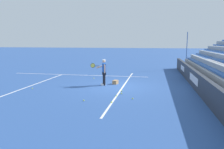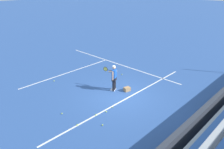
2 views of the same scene
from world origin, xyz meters
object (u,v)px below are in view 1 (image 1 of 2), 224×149
at_px(ball_box_cardboard, 115,82).
at_px(tennis_ball_by_box, 94,78).
at_px(tennis_ball_midcourt, 122,91).
at_px(tennis_player, 104,72).
at_px(tennis_ball_on_baseline, 121,93).
at_px(tennis_ball_near_player, 112,102).
at_px(tennis_ball_far_left, 84,100).
at_px(tennis_ball_toward_net, 32,88).
at_px(tennis_ball_stray_back, 133,98).
at_px(tennis_ball_far_right, 116,96).

relative_size(ball_box_cardboard, tennis_ball_by_box, 6.06).
distance_m(ball_box_cardboard, tennis_ball_midcourt, 2.27).
bearing_deg(tennis_player, tennis_ball_on_baseline, -145.33).
distance_m(tennis_player, ball_box_cardboard, 1.16).
bearing_deg(tennis_player, tennis_ball_near_player, -161.80).
distance_m(tennis_ball_far_left, tennis_ball_on_baseline, 2.40).
height_order(tennis_player, tennis_ball_far_left, tennis_player).
height_order(tennis_player, tennis_ball_toward_net, tennis_player).
bearing_deg(ball_box_cardboard, tennis_player, 126.91).
distance_m(tennis_ball_near_player, tennis_ball_by_box, 6.91).
height_order(tennis_ball_near_player, tennis_ball_toward_net, same).
xyz_separation_m(tennis_ball_stray_back, tennis_ball_far_left, (-0.81, 2.33, 0.00)).
xyz_separation_m(tennis_ball_far_right, tennis_ball_toward_net, (0.83, 5.39, 0.00)).
height_order(tennis_ball_by_box, tennis_ball_toward_net, same).
bearing_deg(ball_box_cardboard, tennis_ball_far_right, -169.02).
bearing_deg(tennis_ball_stray_back, tennis_ball_far_right, 67.34).
distance_m(tennis_player, tennis_ball_toward_net, 4.59).
bearing_deg(tennis_ball_toward_net, tennis_ball_by_box, -32.30).
height_order(tennis_ball_stray_back, tennis_ball_toward_net, same).
bearing_deg(tennis_ball_far_left, tennis_ball_midcourt, -32.81).
xyz_separation_m(tennis_player, tennis_ball_stray_back, (-3.18, -2.25, -0.86)).
distance_m(tennis_player, tennis_ball_by_box, 2.82).
distance_m(tennis_ball_near_player, tennis_ball_toward_net, 5.77).
bearing_deg(tennis_ball_midcourt, tennis_ball_far_left, 147.19).
xyz_separation_m(tennis_ball_by_box, tennis_ball_toward_net, (-4.30, 2.72, 0.00)).
relative_size(tennis_ball_on_baseline, tennis_ball_toward_net, 1.00).
distance_m(tennis_player, tennis_ball_far_right, 3.23).
height_order(tennis_ball_stray_back, tennis_ball_near_player, same).
bearing_deg(tennis_ball_far_right, tennis_player, 25.60).
relative_size(tennis_ball_stray_back, tennis_ball_near_player, 1.00).
height_order(ball_box_cardboard, tennis_ball_midcourt, ball_box_cardboard).
relative_size(tennis_ball_by_box, tennis_ball_on_baseline, 1.00).
xyz_separation_m(tennis_player, ball_box_cardboard, (0.52, -0.70, -0.76)).
distance_m(tennis_ball_stray_back, tennis_ball_toward_net, 6.41).
xyz_separation_m(tennis_player, tennis_ball_on_baseline, (-2.21, -1.53, -0.86)).
height_order(tennis_player, ball_box_cardboard, tennis_player).
relative_size(tennis_ball_far_left, tennis_ball_midcourt, 1.00).
bearing_deg(tennis_ball_far_left, tennis_ball_on_baseline, -41.81).
bearing_deg(tennis_ball_far_right, tennis_ball_stray_back, -112.66).
bearing_deg(tennis_ball_stray_back, tennis_ball_near_player, 133.26).
xyz_separation_m(tennis_ball_far_left, tennis_ball_toward_net, (2.02, 3.97, 0.00)).
bearing_deg(tennis_player, tennis_ball_by_box, 29.73).
bearing_deg(ball_box_cardboard, tennis_ball_on_baseline, -163.14).
relative_size(tennis_ball_near_player, tennis_ball_on_baseline, 1.00).
xyz_separation_m(ball_box_cardboard, tennis_ball_far_left, (-4.52, 0.78, -0.10)).
bearing_deg(tennis_ball_near_player, tennis_ball_stray_back, -46.74).
distance_m(tennis_ball_far_right, tennis_ball_stray_back, 0.98).
distance_m(tennis_ball_midcourt, tennis_ball_on_baseline, 0.59).
bearing_deg(tennis_ball_toward_net, tennis_ball_stray_back, -100.87).
distance_m(ball_box_cardboard, tennis_ball_far_right, 3.39).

